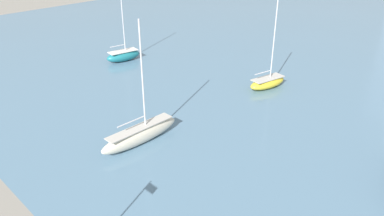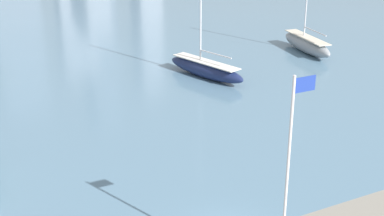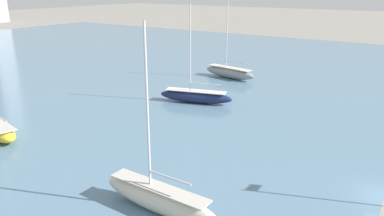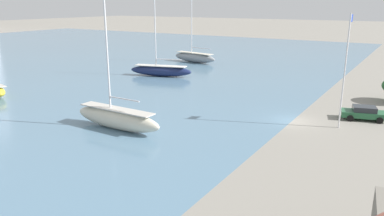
{
  "view_description": "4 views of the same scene",
  "coord_description": "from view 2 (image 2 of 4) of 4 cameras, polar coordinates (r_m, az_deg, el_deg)",
  "views": [
    {
      "loc": [
        18.24,
        -8.08,
        22.79
      ],
      "look_at": [
        -7.54,
        18.24,
        4.34
      ],
      "focal_mm": 35.0,
      "sensor_mm": 36.0,
      "label": 1
    },
    {
      "loc": [
        -13.59,
        -21.97,
        18.18
      ],
      "look_at": [
        3.4,
        11.07,
        3.61
      ],
      "focal_mm": 50.0,
      "sensor_mm": 36.0,
      "label": 2
    },
    {
      "loc": [
        -30.57,
        -1.62,
        16.28
      ],
      "look_at": [
        1.94,
        19.94,
        3.46
      ],
      "focal_mm": 35.0,
      "sensor_mm": 36.0,
      "label": 3
    },
    {
      "loc": [
        -37.56,
        -10.68,
        12.0
      ],
      "look_at": [
        -6.8,
        8.24,
        1.85
      ],
      "focal_mm": 35.0,
      "sensor_mm": 36.0,
      "label": 4
    }
  ],
  "objects": [
    {
      "name": "harbor_water",
      "position": [
        94.72,
        -18.71,
        9.24
      ],
      "size": [
        180.0,
        140.0,
        0.0
      ],
      "color": "slate",
      "rests_on": "ground_plane"
    },
    {
      "name": "flag_pole",
      "position": [
        25.36,
        10.2,
        -7.51
      ],
      "size": [
        1.24,
        0.14,
        11.14
      ],
      "color": "silver",
      "rests_on": "ground_plane"
    },
    {
      "name": "sailboat_gray",
      "position": [
        69.48,
        12.12,
        6.7
      ],
      "size": [
        3.68,
        10.82,
        13.79
      ],
      "rotation": [
        0.0,
        0.0,
        -0.15
      ],
      "color": "gray",
      "rests_on": "harbor_water"
    },
    {
      "name": "sailboat_navy",
      "position": [
        58.14,
        1.46,
        4.24
      ],
      "size": [
        4.94,
        10.94,
        13.96
      ],
      "rotation": [
        0.0,
        0.0,
        0.28
      ],
      "color": "#19234C",
      "rests_on": "harbor_water"
    }
  ]
}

